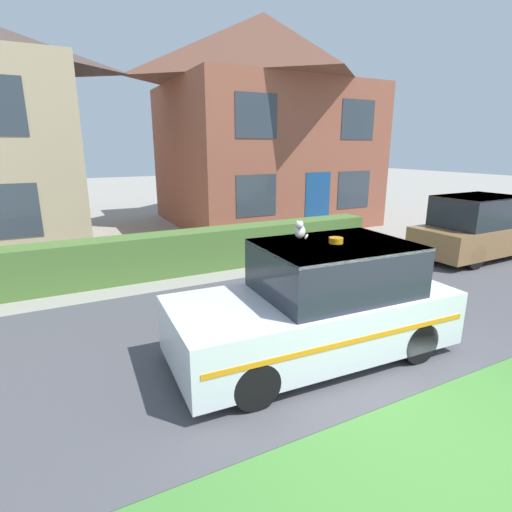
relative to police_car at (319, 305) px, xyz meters
name	(u,v)px	position (x,y,z in m)	size (l,w,h in m)	color
ground_plane	(447,452)	(0.01, -2.19, -0.77)	(80.00, 80.00, 0.00)	gray
road_strip	(278,324)	(0.01, 1.13, -0.77)	(28.00, 5.00, 0.01)	#4C4C51
lawn_verge	(476,473)	(0.01, -2.50, -0.77)	(28.00, 2.25, 0.01)	#478438
garden_hedge	(200,250)	(-0.10, 4.70, -0.28)	(9.52, 0.70, 0.99)	#4C7233
police_car	(319,305)	(0.00, 0.00, 0.00)	(4.08, 1.91, 1.71)	black
cat	(300,231)	(-0.25, 0.16, 1.06)	(0.30, 0.25, 0.27)	silver
neighbour_car_near	(479,229)	(7.00, 2.38, 0.02)	(4.02, 1.67, 1.67)	black
house_right	(263,120)	(4.52, 10.10, 3.13)	(7.45, 6.72, 7.64)	#93513D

